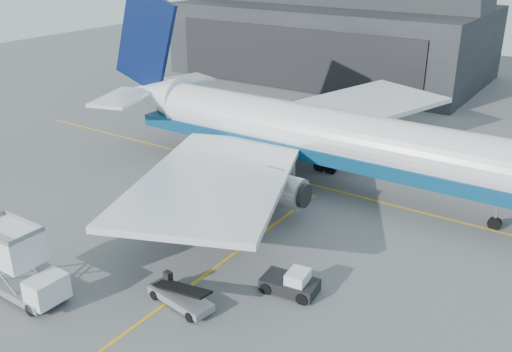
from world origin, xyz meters
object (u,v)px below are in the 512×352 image
Objects in this scene: catering_truck at (18,263)px; pushback_tug at (291,283)px; airliner at (311,134)px; belt_loader_a at (180,296)px.

catering_truck reaches higher than pushback_tug.
airliner is 19.59m from pushback_tug.
catering_truck is at bearing -104.07° from airliner.
catering_truck is 1.31× the size of belt_loader_a.
belt_loader_a is at bearing 28.42° from catering_truck.
catering_truck is 1.74× the size of pushback_tug.
pushback_tug is at bearing 53.51° from belt_loader_a.
pushback_tug is 0.75× the size of belt_loader_a.
airliner is 9.68× the size of belt_loader_a.
airliner is at bearing 76.94° from catering_truck.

